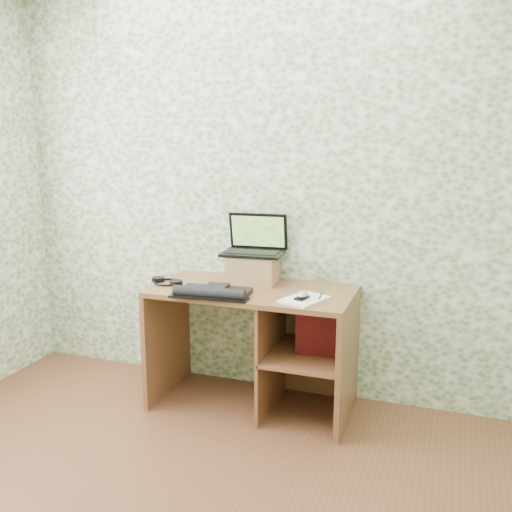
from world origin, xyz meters
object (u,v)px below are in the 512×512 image
at_px(desk, 266,331).
at_px(laptop, 255,244).
at_px(keyboard, 213,292).
at_px(notepad, 304,299).
at_px(riser, 253,268).

xyz_separation_m(desk, laptop, (-0.13, 0.16, 0.50)).
relative_size(keyboard, notepad, 1.73).
bearing_deg(laptop, riser, -94.97).
relative_size(desk, laptop, 3.07).
bearing_deg(desk, riser, 137.50).
bearing_deg(keyboard, notepad, 3.85).
distance_m(keyboard, notepad, 0.52).
height_order(laptop, keyboard, laptop).
xyz_separation_m(laptop, keyboard, (-0.11, -0.40, -0.21)).
relative_size(desk, notepad, 4.49).
height_order(desk, notepad, notepad).
relative_size(laptop, keyboard, 0.85).
bearing_deg(riser, laptop, 90.00).
bearing_deg(keyboard, desk, 40.51).
xyz_separation_m(desk, keyboard, (-0.24, -0.24, 0.29)).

